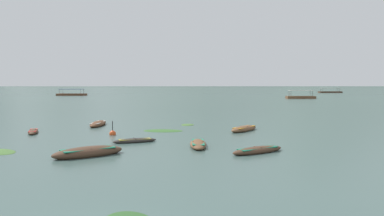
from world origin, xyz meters
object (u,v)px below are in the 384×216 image
(ferry_2, at_px, (301,97))
(rowboat_3, at_px, (88,152))
(ferry_1, at_px, (330,92))
(rowboat_5, at_px, (244,129))
(mooring_buoy, at_px, (113,134))
(rowboat_0, at_px, (258,150))
(rowboat_4, at_px, (198,144))
(rowboat_2, at_px, (135,141))
(rowboat_1, at_px, (98,124))
(rowboat_6, at_px, (33,132))
(ferry_0, at_px, (72,94))

(ferry_2, bearing_deg, rowboat_3, -112.36)
(ferry_1, height_order, ferry_2, same)
(rowboat_5, bearing_deg, mooring_buoy, -165.20)
(rowboat_0, height_order, mooring_buoy, mooring_buoy)
(rowboat_5, height_order, mooring_buoy, mooring_buoy)
(ferry_1, xyz_separation_m, ferry_2, (-35.07, -75.67, 0.00))
(rowboat_3, bearing_deg, rowboat_4, 28.55)
(rowboat_2, relative_size, ferry_2, 0.38)
(rowboat_3, xyz_separation_m, mooring_buoy, (-0.61, 8.54, -0.09))
(rowboat_1, distance_m, ferry_1, 163.67)
(rowboat_4, distance_m, ferry_2, 87.33)
(rowboat_5, relative_size, rowboat_6, 1.26)
(rowboat_3, bearing_deg, mooring_buoy, 94.07)
(rowboat_5, bearing_deg, rowboat_2, -141.82)
(rowboat_6, bearing_deg, mooring_buoy, -9.02)
(rowboat_0, xyz_separation_m, rowboat_4, (-3.41, 2.15, 0.00))
(rowboat_6, relative_size, ferry_2, 0.39)
(rowboat_3, relative_size, ferry_1, 0.36)
(rowboat_4, height_order, ferry_0, ferry_0)
(rowboat_2, xyz_separation_m, ferry_1, (68.54, 156.36, 0.33))
(rowboat_5, distance_m, mooring_buoy, 10.89)
(rowboat_4, bearing_deg, ferry_1, 67.86)
(ferry_0, bearing_deg, rowboat_3, -70.94)
(rowboat_1, height_order, ferry_1, ferry_1)
(rowboat_4, distance_m, ferry_0, 120.31)
(ferry_0, relative_size, mooring_buoy, 8.21)
(ferry_2, bearing_deg, rowboat_6, -119.22)
(rowboat_1, xyz_separation_m, rowboat_3, (3.50, -15.14, 0.03))
(mooring_buoy, bearing_deg, rowboat_3, -85.93)
(rowboat_5, height_order, ferry_1, ferry_1)
(rowboat_0, bearing_deg, ferry_0, 113.36)
(rowboat_0, xyz_separation_m, rowboat_6, (-16.72, 8.48, -0.02))
(ferry_0, height_order, ferry_2, same)
(rowboat_2, bearing_deg, ferry_2, 67.47)
(rowboat_0, relative_size, rowboat_1, 0.79)
(rowboat_1, height_order, rowboat_3, rowboat_3)
(rowboat_2, bearing_deg, rowboat_3, -109.53)
(rowboat_1, bearing_deg, mooring_buoy, -66.34)
(rowboat_1, height_order, rowboat_5, rowboat_1)
(rowboat_6, height_order, mooring_buoy, mooring_buoy)
(rowboat_4, bearing_deg, rowboat_0, -32.14)
(rowboat_2, relative_size, mooring_buoy, 2.46)
(ferry_0, relative_size, ferry_2, 1.27)
(rowboat_0, relative_size, ferry_1, 0.32)
(rowboat_1, height_order, rowboat_6, rowboat_1)
(mooring_buoy, bearing_deg, rowboat_0, -36.46)
(ferry_1, bearing_deg, rowboat_4, -112.14)
(rowboat_2, bearing_deg, rowboat_1, 117.02)
(rowboat_1, bearing_deg, ferry_1, 63.21)
(rowboat_0, xyz_separation_m, ferry_0, (-49.02, 113.48, 0.30))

